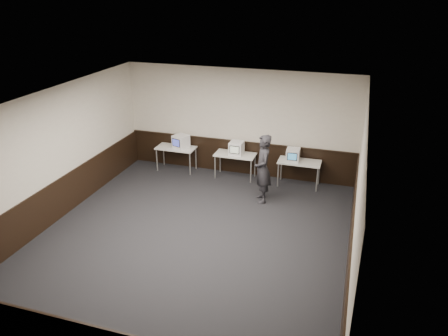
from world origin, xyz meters
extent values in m
plane|color=black|center=(0.00, 0.00, 0.00)|extent=(8.00, 8.00, 0.00)
plane|color=white|center=(0.00, 0.00, 3.20)|extent=(8.00, 8.00, 0.00)
plane|color=beige|center=(0.00, 4.00, 1.60)|extent=(7.00, 0.00, 7.00)
plane|color=beige|center=(0.00, -4.00, 1.60)|extent=(7.00, 0.00, 7.00)
plane|color=beige|center=(-3.50, 0.00, 1.60)|extent=(0.00, 8.00, 8.00)
plane|color=beige|center=(3.50, 0.00, 1.60)|extent=(0.00, 8.00, 8.00)
cube|color=black|center=(0.00, 3.98, 0.50)|extent=(6.98, 0.04, 1.00)
cube|color=black|center=(-3.48, 0.00, 0.50)|extent=(0.04, 7.98, 1.00)
cube|color=black|center=(3.48, 0.00, 0.50)|extent=(0.04, 7.98, 1.00)
cube|color=black|center=(0.00, 3.96, 1.02)|extent=(6.98, 0.06, 0.04)
cube|color=silver|center=(-1.90, 3.60, 0.73)|extent=(1.20, 0.60, 0.04)
cylinder|color=#999999|center=(-2.45, 3.35, 0.35)|extent=(0.04, 0.04, 0.71)
cylinder|color=#999999|center=(-1.35, 3.35, 0.35)|extent=(0.04, 0.04, 0.71)
cylinder|color=#999999|center=(-2.45, 3.85, 0.35)|extent=(0.04, 0.04, 0.71)
cylinder|color=#999999|center=(-1.35, 3.85, 0.35)|extent=(0.04, 0.04, 0.71)
cube|color=silver|center=(0.00, 3.60, 0.73)|extent=(1.20, 0.60, 0.04)
cylinder|color=#999999|center=(-0.55, 3.35, 0.35)|extent=(0.04, 0.04, 0.71)
cylinder|color=#999999|center=(0.55, 3.35, 0.35)|extent=(0.04, 0.04, 0.71)
cylinder|color=#999999|center=(-0.55, 3.85, 0.35)|extent=(0.04, 0.04, 0.71)
cylinder|color=#999999|center=(0.55, 3.85, 0.35)|extent=(0.04, 0.04, 0.71)
cube|color=silver|center=(1.90, 3.60, 0.73)|extent=(1.20, 0.60, 0.04)
cylinder|color=#999999|center=(1.35, 3.35, 0.35)|extent=(0.04, 0.04, 0.71)
cylinder|color=#999999|center=(2.45, 3.35, 0.35)|extent=(0.04, 0.04, 0.71)
cylinder|color=#999999|center=(1.35, 3.85, 0.35)|extent=(0.04, 0.04, 0.71)
cylinder|color=#999999|center=(2.45, 3.85, 0.35)|extent=(0.04, 0.04, 0.71)
cube|color=white|center=(-1.73, 3.61, 0.95)|extent=(0.52, 0.54, 0.40)
cube|color=black|center=(-1.80, 3.41, 0.97)|extent=(0.29, 0.12, 0.24)
cube|color=#373FA3|center=(-1.81, 3.40, 0.97)|extent=(0.25, 0.09, 0.20)
cube|color=white|center=(0.04, 3.59, 0.95)|extent=(0.39, 0.41, 0.39)
cube|color=black|center=(0.04, 3.38, 0.97)|extent=(0.29, 0.02, 0.23)
cube|color=beige|center=(0.04, 3.37, 0.97)|extent=(0.25, 0.01, 0.20)
cube|color=white|center=(1.71, 3.57, 0.93)|extent=(0.38, 0.40, 0.37)
cube|color=black|center=(1.71, 3.38, 0.95)|extent=(0.28, 0.03, 0.22)
cube|color=teal|center=(1.71, 3.37, 0.95)|extent=(0.24, 0.01, 0.18)
imported|color=#232227|center=(1.11, 2.34, 0.93)|extent=(0.67, 0.80, 1.86)
camera|label=1|loc=(3.29, -7.96, 5.43)|focal=35.00mm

